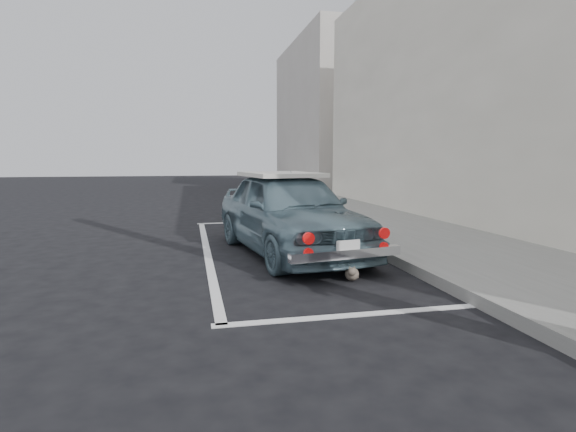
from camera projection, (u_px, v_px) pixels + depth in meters
name	position (u px, v px, depth m)	size (l,w,h in m)	color
ground	(300.00, 303.00, 4.97)	(80.00, 80.00, 0.00)	black
sidewalk	(455.00, 249.00, 7.58)	(2.80, 40.00, 0.15)	slate
shop_building	(539.00, 71.00, 9.76)	(3.50, 18.00, 7.00)	beige
building_far	(324.00, 116.00, 25.20)	(3.50, 10.00, 8.00)	#B6AEA5
pline_rear	(359.00, 315.00, 4.59)	(3.00, 0.12, 0.01)	silver
pline_front	(258.00, 222.00, 11.37)	(3.00, 0.12, 0.01)	silver
pline_side	(207.00, 252.00, 7.68)	(0.12, 7.00, 0.01)	silver
retro_coupe	(289.00, 212.00, 7.55)	(2.27, 4.31, 1.40)	slate
cat	(352.00, 273.00, 5.88)	(0.27, 0.39, 0.22)	#76695A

